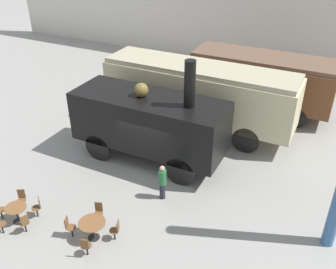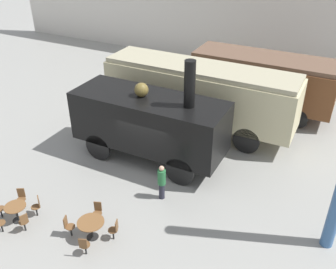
# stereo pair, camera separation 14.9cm
# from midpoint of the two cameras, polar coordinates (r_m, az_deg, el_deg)

# --- Properties ---
(ground_plane) EXTENTS (80.00, 80.00, 0.00)m
(ground_plane) POSITION_cam_midpoint_polar(r_m,az_deg,el_deg) (17.42, -3.13, -5.55)
(ground_plane) COLOR gray
(backdrop_wall) EXTENTS (44.00, 0.15, 9.00)m
(backdrop_wall) POSITION_cam_midpoint_polar(r_m,az_deg,el_deg) (29.34, 12.89, 18.52)
(backdrop_wall) COLOR silver
(backdrop_wall) RESTS_ON ground_plane
(passenger_coach_wooden) EXTENTS (8.20, 2.88, 3.33)m
(passenger_coach_wooden) POSITION_cam_midpoint_polar(r_m,az_deg,el_deg) (22.75, 14.43, 8.32)
(passenger_coach_wooden) COLOR brown
(passenger_coach_wooden) RESTS_ON ground_plane
(passenger_coach_vintage) EXTENTS (10.21, 2.57, 3.63)m
(passenger_coach_vintage) POSITION_cam_midpoint_polar(r_m,az_deg,el_deg) (19.87, 5.01, 6.61)
(passenger_coach_vintage) COLOR beige
(passenger_coach_vintage) RESTS_ON ground_plane
(steam_locomotive) EXTENTS (7.16, 2.58, 5.26)m
(steam_locomotive) POSITION_cam_midpoint_polar(r_m,az_deg,el_deg) (17.22, -2.58, 2.10)
(steam_locomotive) COLOR black
(steam_locomotive) RESTS_ON ground_plane
(cafe_table_near) EXTENTS (0.98, 0.98, 0.75)m
(cafe_table_near) POSITION_cam_midpoint_polar(r_m,az_deg,el_deg) (14.09, -11.36, -13.33)
(cafe_table_near) COLOR black
(cafe_table_near) RESTS_ON ground_plane
(cafe_table_mid) EXTENTS (0.82, 0.82, 0.71)m
(cafe_table_mid) POSITION_cam_midpoint_polar(r_m,az_deg,el_deg) (15.61, -21.93, -10.55)
(cafe_table_mid) COLOR black
(cafe_table_mid) RESTS_ON ground_plane
(cafe_chair_0) EXTENTS (0.39, 0.38, 0.87)m
(cafe_chair_0) POSITION_cam_midpoint_polar(r_m,az_deg,el_deg) (14.42, -14.69, -13.21)
(cafe_chair_0) COLOR black
(cafe_chair_0) RESTS_ON ground_plane
(cafe_chair_1) EXTENTS (0.38, 0.39, 0.87)m
(cafe_chair_1) POSITION_cam_midpoint_polar(r_m,az_deg,el_deg) (13.59, -12.34, -16.13)
(cafe_chair_1) COLOR black
(cafe_chair_1) RESTS_ON ground_plane
(cafe_chair_2) EXTENTS (0.39, 0.38, 0.87)m
(cafe_chair_2) POSITION_cam_midpoint_polar(r_m,az_deg,el_deg) (13.96, -7.81, -14.04)
(cafe_chair_2) COLOR black
(cafe_chair_2) RESTS_ON ground_plane
(cafe_chair_3) EXTENTS (0.38, 0.39, 0.87)m
(cafe_chair_3) POSITION_cam_midpoint_polar(r_m,az_deg,el_deg) (14.76, -10.38, -11.35)
(cafe_chair_3) COLOR black
(cafe_chair_3) RESTS_ON ground_plane
(cafe_chair_5) EXTENTS (0.40, 0.38, 0.87)m
(cafe_chair_5) POSITION_cam_midpoint_polar(r_m,az_deg,el_deg) (15.05, -20.82, -12.26)
(cafe_chair_5) COLOR black
(cafe_chair_5) RESTS_ON ground_plane
(cafe_chair_6) EXTENTS (0.40, 0.41, 0.87)m
(cafe_chair_6) POSITION_cam_midpoint_polar(r_m,az_deg,el_deg) (15.60, -19.04, -10.12)
(cafe_chair_6) COLOR black
(cafe_chair_6) RESTS_ON ground_plane
(cafe_chair_7) EXTENTS (0.39, 0.40, 0.87)m
(cafe_chair_7) POSITION_cam_midpoint_polar(r_m,az_deg,el_deg) (16.21, -21.20, -8.86)
(cafe_chair_7) COLOR black
(cafe_chair_7) RESTS_ON ground_plane
(visitor_person) EXTENTS (0.34, 0.34, 1.61)m
(visitor_person) POSITION_cam_midpoint_polar(r_m,az_deg,el_deg) (15.35, -0.69, -7.11)
(visitor_person) COLOR #262633
(visitor_person) RESTS_ON ground_plane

